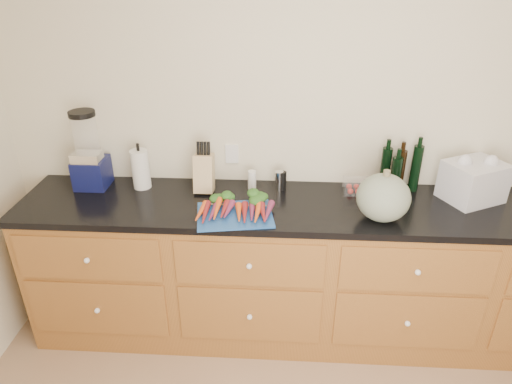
# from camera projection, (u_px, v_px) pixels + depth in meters

# --- Properties ---
(wall_back) EXTENTS (4.10, 0.05, 2.60)m
(wall_back) POSITION_uv_depth(u_px,v_px,m) (330.00, 127.00, 2.75)
(wall_back) COLOR beige
(wall_back) RESTS_ON ground
(cabinets) EXTENTS (3.60, 0.64, 0.90)m
(cabinets) POSITION_uv_depth(u_px,v_px,m) (325.00, 273.00, 2.85)
(cabinets) COLOR brown
(cabinets) RESTS_ON ground
(countertop) EXTENTS (3.64, 0.62, 0.04)m
(countertop) POSITION_uv_depth(u_px,v_px,m) (330.00, 208.00, 2.64)
(countertop) COLOR black
(countertop) RESTS_ON cabinets
(cutting_board) EXTENTS (0.46, 0.37, 0.01)m
(cutting_board) POSITION_uv_depth(u_px,v_px,m) (235.00, 215.00, 2.51)
(cutting_board) COLOR #204F96
(cutting_board) RESTS_ON countertop
(carrots) EXTENTS (0.41, 0.30, 0.06)m
(carrots) POSITION_uv_depth(u_px,v_px,m) (235.00, 207.00, 2.54)
(carrots) COLOR #EB571B
(carrots) RESTS_ON cutting_board
(squash) EXTENTS (0.29, 0.29, 0.26)m
(squash) POSITION_uv_depth(u_px,v_px,m) (383.00, 198.00, 2.43)
(squash) COLOR slate
(squash) RESTS_ON countertop
(blender_appliance) EXTENTS (0.19, 0.19, 0.48)m
(blender_appliance) POSITION_uv_depth(u_px,v_px,m) (89.00, 155.00, 2.75)
(blender_appliance) COLOR #0E1243
(blender_appliance) RESTS_ON countertop
(paper_towel) EXTENTS (0.11, 0.11, 0.24)m
(paper_towel) POSITION_uv_depth(u_px,v_px,m) (141.00, 169.00, 2.78)
(paper_towel) COLOR silver
(paper_towel) RESTS_ON countertop
(knife_block) EXTENTS (0.11, 0.11, 0.23)m
(knife_block) POSITION_uv_depth(u_px,v_px,m) (204.00, 173.00, 2.74)
(knife_block) COLOR tan
(knife_block) RESTS_ON countertop
(grinder_salt) EXTENTS (0.05, 0.05, 0.12)m
(grinder_salt) POSITION_uv_depth(u_px,v_px,m) (252.00, 180.00, 2.79)
(grinder_salt) COLOR white
(grinder_salt) RESTS_ON countertop
(grinder_pepper) EXTENTS (0.05, 0.05, 0.12)m
(grinder_pepper) POSITION_uv_depth(u_px,v_px,m) (282.00, 181.00, 2.78)
(grinder_pepper) COLOR black
(grinder_pepper) RESTS_ON countertop
(canister_chrome) EXTENTS (0.05, 0.05, 0.12)m
(canister_chrome) POSITION_uv_depth(u_px,v_px,m) (279.00, 180.00, 2.78)
(canister_chrome) COLOR silver
(canister_chrome) RESTS_ON countertop
(tomato_box) EXTENTS (0.17, 0.13, 0.08)m
(tomato_box) POSITION_uv_depth(u_px,v_px,m) (357.00, 186.00, 2.75)
(tomato_box) COLOR white
(tomato_box) RESTS_ON countertop
(bottles) EXTENTS (0.24, 0.12, 0.29)m
(bottles) POSITION_uv_depth(u_px,v_px,m) (399.00, 171.00, 2.73)
(bottles) COLOR black
(bottles) RESTS_ON countertop
(grocery_bag) EXTENTS (0.39, 0.36, 0.23)m
(grocery_bag) POSITION_uv_depth(u_px,v_px,m) (473.00, 181.00, 2.64)
(grocery_bag) COLOR white
(grocery_bag) RESTS_ON countertop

